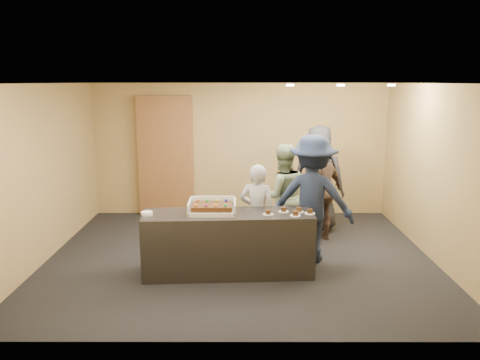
{
  "coord_description": "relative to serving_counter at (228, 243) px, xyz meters",
  "views": [
    {
      "loc": [
        0.02,
        -7.03,
        2.73
      ],
      "look_at": [
        0.01,
        0.0,
        1.24
      ],
      "focal_mm": 35.0,
      "sensor_mm": 36.0,
      "label": 1
    }
  ],
  "objects": [
    {
      "name": "slice_d",
      "position": [
        1.01,
        0.06,
        0.47
      ],
      "size": [
        0.15,
        0.15,
        0.07
      ],
      "color": "white",
      "rests_on": "serving_counter"
    },
    {
      "name": "person_sage_man",
      "position": [
        0.86,
        1.1,
        0.42
      ],
      "size": [
        0.97,
        0.83,
        1.74
      ],
      "primitive_type": "imported",
      "rotation": [
        0.0,
        0.0,
        3.37
      ],
      "color": "gray",
      "rests_on": "floor"
    },
    {
      "name": "sheet_cake",
      "position": [
        -0.22,
        0.0,
        0.55
      ],
      "size": [
        0.56,
        0.39,
        0.11
      ],
      "color": "#3D240E",
      "rests_on": "cake_box"
    },
    {
      "name": "cake_box",
      "position": [
        -0.22,
        0.02,
        0.5
      ],
      "size": [
        0.66,
        0.46,
        0.19
      ],
      "color": "white",
      "rests_on": "serving_counter"
    },
    {
      "name": "person_navy_man",
      "position": [
        1.27,
        0.54,
        0.53
      ],
      "size": [
        1.41,
        1.03,
        1.95
      ],
      "primitive_type": "imported",
      "rotation": [
        0.0,
        0.0,
        2.88
      ],
      "color": "#19233C",
      "rests_on": "floor"
    },
    {
      "name": "person_server_grey",
      "position": [
        0.43,
        0.45,
        0.31
      ],
      "size": [
        0.64,
        0.52,
        1.53
      ],
      "primitive_type": "imported",
      "rotation": [
        0.0,
        0.0,
        2.83
      ],
      "color": "#A9A8AE",
      "rests_on": "floor"
    },
    {
      "name": "slice_a",
      "position": [
        0.56,
        -0.07,
        0.47
      ],
      "size": [
        0.15,
        0.15,
        0.07
      ],
      "color": "white",
      "rests_on": "serving_counter"
    },
    {
      "name": "person_brown_extra",
      "position": [
        1.58,
        1.46,
        0.42
      ],
      "size": [
        1.03,
        1.0,
        1.73
      ],
      "primitive_type": "imported",
      "rotation": [
        0.0,
        0.0,
        3.9
      ],
      "color": "brown",
      "rests_on": "floor"
    },
    {
      "name": "storage_cabinet",
      "position": [
        -1.35,
        3.06,
        0.78
      ],
      "size": [
        1.11,
        0.15,
        2.45
      ],
      "primitive_type": "cube",
      "color": "brown",
      "rests_on": "floor"
    },
    {
      "name": "slice_e",
      "position": [
        1.15,
        -0.03,
        0.47
      ],
      "size": [
        0.15,
        0.15,
        0.07
      ],
      "color": "white",
      "rests_on": "serving_counter"
    },
    {
      "name": "ceiling_spotlights",
      "position": [
        1.76,
        1.15,
        2.22
      ],
      "size": [
        1.72,
        0.12,
        0.03
      ],
      "color": "#FFEAC6",
      "rests_on": "ceiling"
    },
    {
      "name": "slice_c",
      "position": [
        0.94,
        -0.13,
        0.47
      ],
      "size": [
        0.15,
        0.15,
        0.07
      ],
      "color": "white",
      "rests_on": "serving_counter"
    },
    {
      "name": "serving_counter",
      "position": [
        0.0,
        0.0,
        0.0
      ],
      "size": [
        2.44,
        0.83,
        0.9
      ],
      "primitive_type": "cube",
      "rotation": [
        0.0,
        0.0,
        0.06
      ],
      "color": "black",
      "rests_on": "floor"
    },
    {
      "name": "person_dark_suit",
      "position": [
        1.61,
        2.07,
        0.53
      ],
      "size": [
        1.1,
        0.89,
        1.96
      ],
      "primitive_type": "imported",
      "rotation": [
        0.0,
        0.0,
        2.82
      ],
      "color": "#232428",
      "rests_on": "floor"
    },
    {
      "name": "slice_b",
      "position": [
        0.79,
        0.07,
        0.47
      ],
      "size": [
        0.15,
        0.15,
        0.07
      ],
      "color": "white",
      "rests_on": "serving_counter"
    },
    {
      "name": "plate_stack",
      "position": [
        -1.14,
        -0.07,
        0.47
      ],
      "size": [
        0.16,
        0.16,
        0.04
      ],
      "primitive_type": "cylinder",
      "color": "white",
      "rests_on": "serving_counter"
    },
    {
      "name": "room",
      "position": [
        0.16,
        0.65,
        0.9
      ],
      "size": [
        6.04,
        6.0,
        2.7
      ],
      "color": "black",
      "rests_on": "ground"
    }
  ]
}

